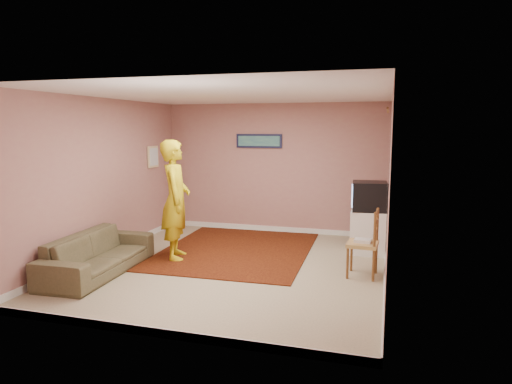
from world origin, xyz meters
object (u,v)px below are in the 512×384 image
(sofa, at_px, (98,254))
(crt_tv, at_px, (369,196))
(person, at_px, (176,200))
(tv_cabinet, at_px, (368,232))
(chair_b, at_px, (363,236))
(chair_a, at_px, (373,217))

(sofa, bearing_deg, crt_tv, -62.00)
(crt_tv, relative_size, person, 0.32)
(crt_tv, xyz_separation_m, person, (-2.99, -1.18, -0.01))
(tv_cabinet, distance_m, chair_b, 1.29)
(crt_tv, xyz_separation_m, chair_a, (0.06, 0.51, -0.46))
(chair_a, bearing_deg, person, -155.37)
(chair_b, xyz_separation_m, person, (-2.96, 0.09, 0.37))
(chair_b, bearing_deg, person, -87.89)
(crt_tv, distance_m, chair_a, 0.69)
(chair_a, relative_size, chair_b, 0.88)
(tv_cabinet, bearing_deg, chair_a, 84.38)
(person, bearing_deg, crt_tv, -88.97)
(tv_cabinet, relative_size, chair_a, 1.58)
(sofa, xyz_separation_m, person, (0.76, 1.03, 0.67))
(chair_b, bearing_deg, sofa, -72.01)
(crt_tv, relative_size, chair_a, 1.31)
(chair_b, relative_size, sofa, 0.26)
(chair_a, bearing_deg, chair_b, -97.00)
(crt_tv, height_order, sofa, crt_tv)
(chair_b, height_order, sofa, chair_b)
(crt_tv, relative_size, chair_b, 1.15)
(chair_a, bearing_deg, tv_cabinet, -100.08)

